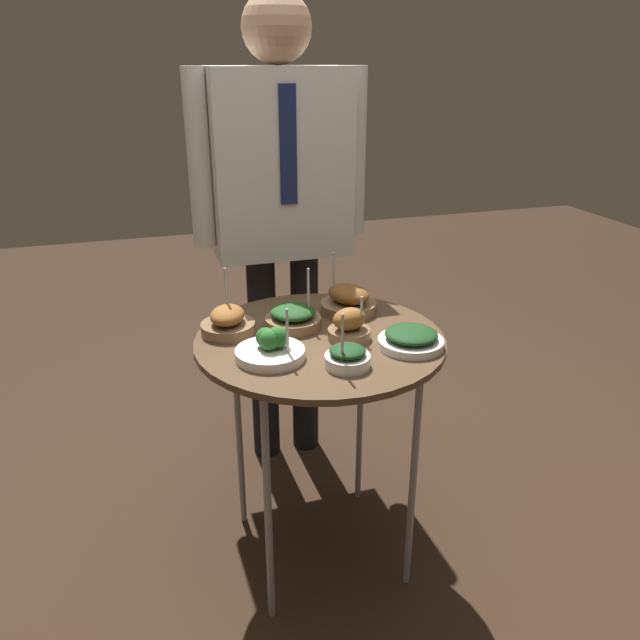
{
  "coord_description": "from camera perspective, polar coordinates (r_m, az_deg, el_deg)",
  "views": [
    {
      "loc": [
        -0.46,
        -1.47,
        1.43
      ],
      "look_at": [
        0.0,
        0.0,
        0.79
      ],
      "focal_mm": 35.0,
      "sensor_mm": 36.0,
      "label": 1
    }
  ],
  "objects": [
    {
      "name": "serving_cart",
      "position": [
        1.72,
        0.0,
        -3.18
      ],
      "size": [
        0.68,
        0.68,
        0.74
      ],
      "color": "brown",
      "rests_on": "ground_plane"
    },
    {
      "name": "bowl_spinach_mid_right",
      "position": [
        1.53,
        2.52,
        -3.43
      ],
      "size": [
        0.11,
        0.11,
        0.15
      ],
      "color": "white",
      "rests_on": "serving_cart"
    },
    {
      "name": "bowl_roast_front_center",
      "position": [
        1.67,
        2.69,
        -0.56
      ],
      "size": [
        0.12,
        0.12,
        0.12
      ],
      "color": "brown",
      "rests_on": "serving_cart"
    },
    {
      "name": "bowl_roast_near_rim",
      "position": [
        1.72,
        -8.44,
        -0.21
      ],
      "size": [
        0.15,
        0.15,
        0.18
      ],
      "color": "brown",
      "rests_on": "serving_cart"
    },
    {
      "name": "bowl_broccoli_far_rim",
      "position": [
        1.57,
        -4.53,
        -2.56
      ],
      "size": [
        0.18,
        0.18,
        0.14
      ],
      "color": "silver",
      "rests_on": "serving_cart"
    },
    {
      "name": "ground_plane",
      "position": [
        2.11,
        0.0,
        -20.1
      ],
      "size": [
        8.0,
        8.0,
        0.0
      ],
      "primitive_type": "plane",
      "color": "black"
    },
    {
      "name": "bowl_spinach_back_left",
      "position": [
        1.65,
        8.31,
        -1.7
      ],
      "size": [
        0.17,
        0.17,
        0.05
      ],
      "color": "white",
      "rests_on": "serving_cart"
    },
    {
      "name": "bowl_spinach_front_right",
      "position": [
        1.75,
        -2.46,
        0.22
      ],
      "size": [
        0.16,
        0.16,
        0.17
      ],
      "color": "brown",
      "rests_on": "serving_cart"
    },
    {
      "name": "waiter_figure",
      "position": [
        2.14,
        -3.64,
        12.0
      ],
      "size": [
        0.6,
        0.23,
        1.63
      ],
      "color": "black",
      "rests_on": "ground_plane"
    },
    {
      "name": "bowl_roast_back_right",
      "position": [
        1.85,
        2.61,
        1.75
      ],
      "size": [
        0.17,
        0.17,
        0.18
      ],
      "color": "brown",
      "rests_on": "serving_cart"
    }
  ]
}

